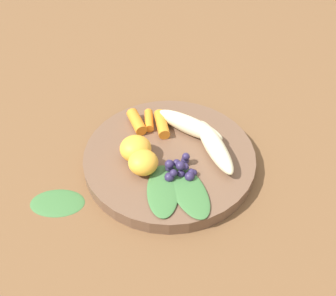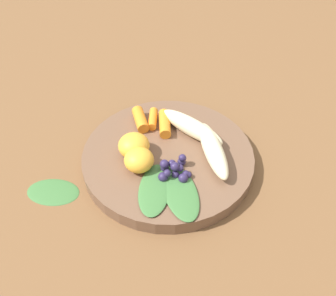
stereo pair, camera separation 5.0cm
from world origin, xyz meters
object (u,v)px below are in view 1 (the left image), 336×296
banana_peeled_left (188,125)px  orange_segment_near (142,162)px  kale_leaf_stray (56,202)px  banana_peeled_right (213,147)px  bowl (168,158)px

banana_peeled_left → orange_segment_near: bearing=84.8°
orange_segment_near → kale_leaf_stray: bearing=109.7°
orange_segment_near → banana_peeled_right: bearing=-72.3°
orange_segment_near → kale_leaf_stray: orange_segment_near is taller
banana_peeled_left → kale_leaf_stray: bearing=68.0°
bowl → banana_peeled_left: 0.06m
banana_peeled_left → banana_peeled_right: 0.06m
banana_peeled_right → kale_leaf_stray: 0.25m
banana_peeled_left → kale_leaf_stray: (-0.13, 0.20, -0.04)m
orange_segment_near → kale_leaf_stray: (-0.04, 0.13, -0.04)m
banana_peeled_right → kale_leaf_stray: banana_peeled_right is taller
bowl → orange_segment_near: orange_segment_near is taller
banana_peeled_left → kale_leaf_stray: size_ratio=1.53×
bowl → banana_peeled_left: (0.05, -0.03, 0.03)m
bowl → orange_segment_near: bearing=134.4°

